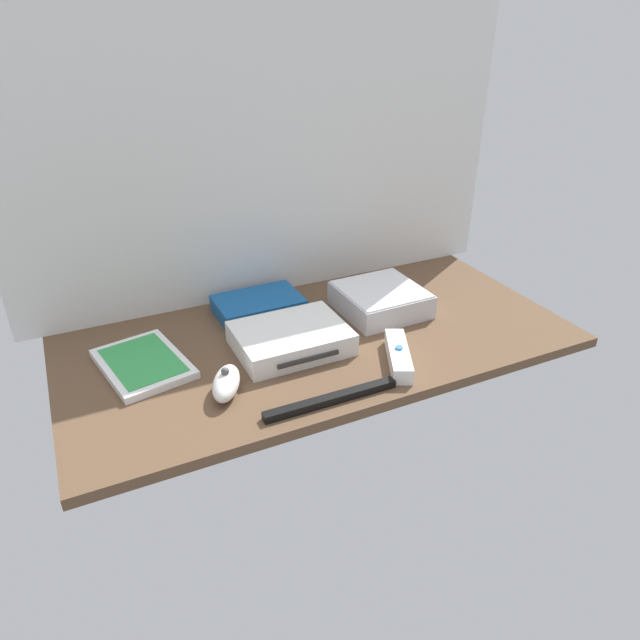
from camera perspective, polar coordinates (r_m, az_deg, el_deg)
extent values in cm
cube|color=brown|center=(115.56, 0.00, -2.17)|extent=(100.00, 48.00, 2.00)
cube|color=silver|center=(124.65, -5.08, 16.41)|extent=(110.00, 1.20, 64.00)
cube|color=white|center=(110.61, -2.91, -1.82)|extent=(21.01, 16.01, 4.40)
cube|color=#2D2D2D|center=(104.18, -1.15, -3.89)|extent=(12.00, 0.61, 0.80)
cube|color=silver|center=(124.81, 6.00, 1.98)|extent=(17.24, 17.24, 5.00)
cube|color=silver|center=(123.65, 6.06, 3.07)|extent=(16.55, 16.55, 0.30)
cube|color=white|center=(110.48, -17.07, -4.15)|extent=(16.97, 21.25, 1.40)
cube|color=green|center=(110.08, -17.13, -3.81)|extent=(14.06, 18.17, 0.16)
cube|color=#145193|center=(124.45, -6.10, 1.47)|extent=(18.18, 12.28, 3.40)
cube|color=#19D833|center=(119.29, -5.04, 0.26)|extent=(8.01, 0.52, 0.60)
cube|color=white|center=(107.46, 7.75, -3.51)|extent=(9.61, 14.91, 3.00)
cylinder|color=#387FDB|center=(106.57, 7.81, -2.73)|extent=(1.40, 1.40, 0.40)
ellipsoid|color=white|center=(99.54, -9.25, -6.18)|extent=(8.47, 10.91, 4.00)
sphere|color=#4C4C4C|center=(98.20, -9.36, -5.03)|extent=(1.40, 1.40, 1.40)
cube|color=black|center=(96.79, 1.12, -7.83)|extent=(24.01, 1.96, 1.40)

